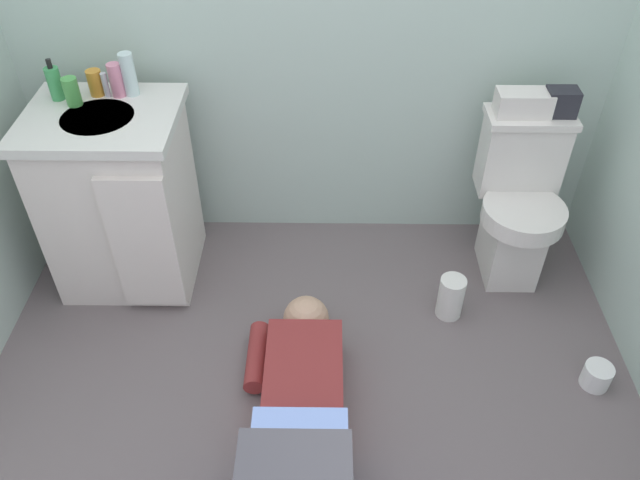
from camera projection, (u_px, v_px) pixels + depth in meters
ground_plane at (310, 393)px, 2.44m from camera, size 3.04×3.04×0.04m
toilet at (517, 202)px, 2.73m from camera, size 0.36×0.46×0.75m
vanity_cabinet at (121, 198)px, 2.67m from camera, size 0.60×0.53×0.82m
faucet at (105, 85)px, 2.48m from camera, size 0.02×0.02×0.10m
person_plumber at (300, 415)px, 2.14m from camera, size 0.38×1.06×0.52m
tissue_box at (523, 103)px, 2.52m from camera, size 0.22×0.11×0.10m
toiletry_bag at (561, 102)px, 2.51m from camera, size 0.12×0.09×0.11m
soap_dispenser at (55, 83)px, 2.46m from camera, size 0.06×0.06×0.17m
bottle_green at (72, 92)px, 2.43m from camera, size 0.06×0.06×0.11m
bottle_amber at (95, 83)px, 2.49m from camera, size 0.06×0.06×0.10m
bottle_pink at (116, 80)px, 2.48m from camera, size 0.05×0.05×0.13m
bottle_clear at (129, 74)px, 2.47m from camera, size 0.06×0.06×0.17m
paper_towel_roll at (451, 297)px, 2.67m from camera, size 0.11×0.11×0.20m
toilet_paper_roll at (597, 376)px, 2.42m from camera, size 0.11×0.11×0.10m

